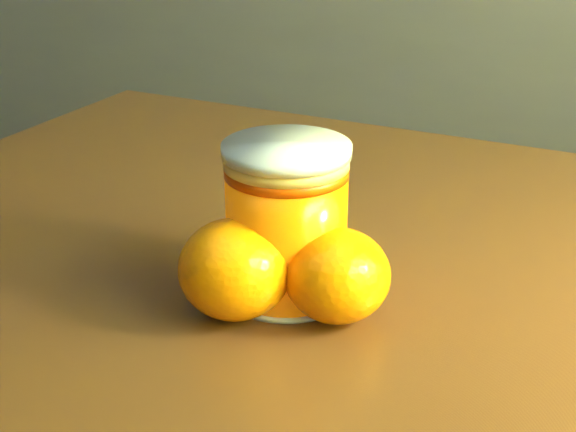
# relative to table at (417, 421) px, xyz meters

# --- Properties ---
(kitchen_counter) EXTENTS (3.15, 0.60, 0.90)m
(kitchen_counter) POSITION_rel_table_xyz_m (-0.87, 1.18, -0.22)
(kitchen_counter) COLOR #46454A
(kitchen_counter) RESTS_ON ground
(table) EXTENTS (1.13, 0.88, 0.76)m
(table) POSITION_rel_table_xyz_m (0.00, 0.00, 0.00)
(table) COLOR #5C3517
(table) RESTS_ON ground
(juice_glass) EXTENTS (0.08, 0.08, 0.10)m
(juice_glass) POSITION_rel_table_xyz_m (-0.09, -0.01, 0.15)
(juice_glass) COLOR #FF6E05
(juice_glass) RESTS_ON table
(orange_front) EXTENTS (0.09, 0.09, 0.06)m
(orange_front) POSITION_rel_table_xyz_m (-0.12, -0.05, 0.13)
(orange_front) COLOR orange
(orange_front) RESTS_ON table
(orange_back) EXTENTS (0.08, 0.08, 0.06)m
(orange_back) POSITION_rel_table_xyz_m (-0.05, -0.03, 0.13)
(orange_back) COLOR orange
(orange_back) RESTS_ON table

